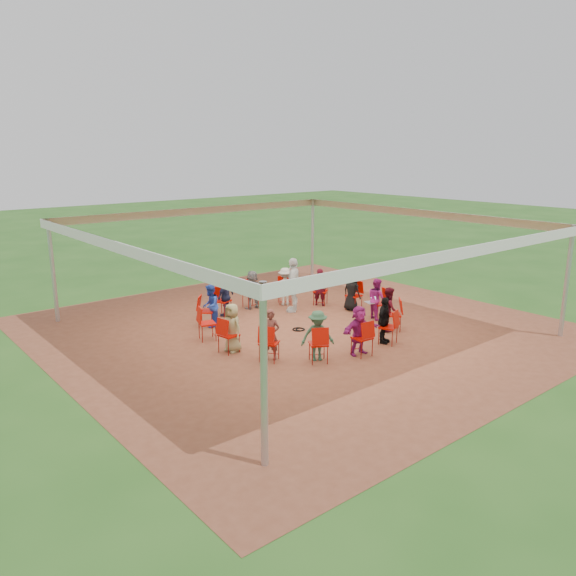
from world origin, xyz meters
TOP-DOWN VIEW (x-y plane):
  - ground at (0.00, 0.00)m, footprint 80.00×80.00m
  - dirt_patch at (0.00, 0.00)m, footprint 13.00×13.00m
  - tent at (0.00, 0.00)m, footprint 10.33×10.33m
  - chair_0 at (2.49, -0.79)m, footprint 0.55×0.53m
  - chair_1 at (2.59, 0.37)m, footprint 0.49×0.48m
  - chair_2 at (2.17, 1.45)m, footprint 0.60×0.59m
  - chair_3 at (1.33, 2.25)m, footprint 0.59×0.59m
  - chair_4 at (0.22, 2.60)m, footprint 0.46×0.47m
  - chair_5 at (-0.94, 2.44)m, footprint 0.55×0.56m
  - chair_6 at (-1.90, 1.79)m, footprint 0.61×0.61m
  - chair_7 at (-2.49, 0.79)m, footprint 0.55×0.53m
  - chair_8 at (-2.59, -0.37)m, footprint 0.49×0.48m
  - chair_9 at (-2.17, -1.45)m, footprint 0.60×0.59m
  - chair_10 at (-1.33, -2.25)m, footprint 0.59×0.59m
  - chair_11 at (-0.22, -2.60)m, footprint 0.46×0.47m
  - chair_12 at (0.94, -2.44)m, footprint 0.55×0.56m
  - chair_13 at (1.90, -1.79)m, footprint 0.61×0.61m
  - person_seated_0 at (2.38, -0.75)m, footprint 0.51×0.67m
  - person_seated_1 at (2.47, 0.35)m, footprint 0.41×0.64m
  - person_seated_2 at (2.07, 1.39)m, footprint 0.49×0.53m
  - person_seated_3 at (1.26, 2.15)m, footprint 0.88×0.74m
  - person_seated_4 at (0.21, 2.48)m, footprint 1.16×0.52m
  - person_seated_5 at (-0.89, 2.33)m, footprint 0.80×0.60m
  - person_seated_6 at (-1.81, 1.71)m, footprint 0.66×0.67m
  - person_seated_7 at (-2.47, -0.35)m, footprint 0.41×0.64m
  - person_seated_8 at (-2.07, -1.39)m, footprint 0.49×0.53m
  - person_seated_9 at (-1.26, -2.15)m, footprint 0.88×0.74m
  - person_seated_10 at (-0.21, -2.48)m, footprint 1.16×0.52m
  - person_seated_11 at (0.89, -2.33)m, footprint 0.80×0.60m
  - person_seated_12 at (1.81, -1.71)m, footprint 0.66×0.67m
  - standing_person at (1.00, 1.42)m, footprint 1.07×1.04m
  - cable_coil at (-0.09, -0.12)m, footprint 0.39×0.39m
  - laptop at (2.22, -0.71)m, footprint 0.35×0.39m

SIDE VIEW (x-z plane):
  - ground at x=0.00m, z-range 0.00..0.00m
  - dirt_patch at x=0.00m, z-range 0.01..0.01m
  - cable_coil at x=-0.09m, z-range 0.01..0.04m
  - chair_0 at x=2.49m, z-range 0.00..0.90m
  - chair_1 at x=2.59m, z-range 0.00..0.90m
  - chair_2 at x=2.17m, z-range 0.00..0.90m
  - chair_3 at x=1.33m, z-range 0.00..0.90m
  - chair_4 at x=0.22m, z-range 0.00..0.90m
  - chair_5 at x=-0.94m, z-range 0.00..0.90m
  - chair_6 at x=-1.90m, z-range 0.00..0.90m
  - chair_7 at x=-2.49m, z-range 0.00..0.90m
  - chair_8 at x=-2.59m, z-range 0.00..0.90m
  - chair_9 at x=-2.17m, z-range 0.00..0.90m
  - chair_10 at x=-1.33m, z-range 0.00..0.90m
  - chair_11 at x=-0.22m, z-range 0.00..0.90m
  - chair_12 at x=0.94m, z-range 0.00..0.90m
  - chair_13 at x=1.90m, z-range 0.00..0.90m
  - laptop at x=2.22m, z-range 0.47..0.70m
  - person_seated_0 at x=2.38m, z-range 0.01..1.23m
  - person_seated_1 at x=2.47m, z-range 0.01..1.23m
  - person_seated_2 at x=2.07m, z-range 0.01..1.23m
  - person_seated_3 at x=1.26m, z-range 0.01..1.23m
  - person_seated_4 at x=0.21m, z-range 0.01..1.23m
  - person_seated_5 at x=-0.89m, z-range 0.01..1.23m
  - person_seated_6 at x=-1.81m, z-range 0.01..1.23m
  - person_seated_7 at x=-2.47m, z-range 0.01..1.23m
  - person_seated_8 at x=-2.07m, z-range 0.01..1.23m
  - person_seated_9 at x=-1.26m, z-range 0.01..1.23m
  - person_seated_10 at x=-0.21m, z-range 0.01..1.23m
  - person_seated_11 at x=0.89m, z-range 0.01..1.23m
  - person_seated_12 at x=1.81m, z-range 0.01..1.23m
  - standing_person at x=1.00m, z-range 0.01..1.69m
  - tent at x=0.00m, z-range 0.87..3.87m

